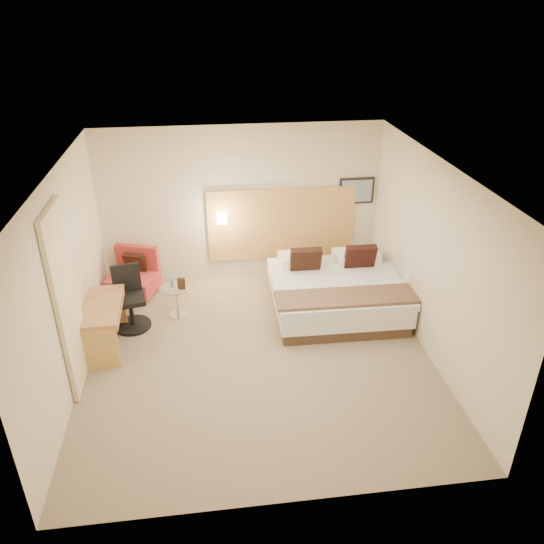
{
  "coord_description": "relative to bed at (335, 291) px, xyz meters",
  "views": [
    {
      "loc": [
        -0.6,
        -6.09,
        4.55
      ],
      "look_at": [
        0.26,
        0.44,
        1.08
      ],
      "focal_mm": 35.0,
      "sensor_mm": 36.0,
      "label": 1
    }
  ],
  "objects": [
    {
      "name": "lamp_shade",
      "position": [
        -1.72,
        1.27,
        0.83
      ],
      "size": [
        0.15,
        0.15,
        0.15
      ],
      "primitive_type": "cube",
      "color": "#FBEAC4",
      "rests_on": "wall_back"
    },
    {
      "name": "headboard_panel",
      "position": [
        -0.67,
        1.38,
        0.63
      ],
      "size": [
        2.6,
        0.04,
        1.3
      ],
      "primitive_type": "cube",
      "color": "tan",
      "rests_on": "wall_back"
    },
    {
      "name": "wall_back",
      "position": [
        -1.37,
        1.42,
        1.03
      ],
      "size": [
        4.8,
        0.02,
        2.7
      ],
      "primitive_type": "cube",
      "color": "beige",
      "rests_on": "floor"
    },
    {
      "name": "art_frame",
      "position": [
        0.65,
        1.39,
        1.18
      ],
      "size": [
        0.62,
        0.03,
        0.47
      ],
      "primitive_type": "cube",
      "color": "black",
      "rests_on": "wall_back"
    },
    {
      "name": "wall_right",
      "position": [
        1.04,
        -1.09,
        1.03
      ],
      "size": [
        0.02,
        5.0,
        2.7
      ],
      "primitive_type": "cube",
      "color": "beige",
      "rests_on": "floor"
    },
    {
      "name": "desk_chair",
      "position": [
        -3.2,
        -0.09,
        0.08
      ],
      "size": [
        0.64,
        0.64,
        0.97
      ],
      "color": "black",
      "rests_on": "floor"
    },
    {
      "name": "menu_folder",
      "position": [
        -2.42,
        0.07,
        0.27
      ],
      "size": [
        0.12,
        0.07,
        0.2
      ],
      "primitive_type": "cube",
      "rotation": [
        0.0,
        0.0,
        -0.21
      ],
      "color": "#3A2518",
      "rests_on": "side_table"
    },
    {
      "name": "desk",
      "position": [
        -3.48,
        -0.6,
        0.23
      ],
      "size": [
        0.54,
        1.14,
        0.71
      ],
      "color": "#A57041",
      "rests_on": "floor"
    },
    {
      "name": "art_canvas",
      "position": [
        0.65,
        1.37,
        1.18
      ],
      "size": [
        0.54,
        0.01,
        0.39
      ],
      "primitive_type": "cube",
      "color": "slate",
      "rests_on": "wall_back"
    },
    {
      "name": "wall_left",
      "position": [
        -3.78,
        -1.09,
        1.03
      ],
      "size": [
        0.02,
        5.0,
        2.7
      ],
      "primitive_type": "cube",
      "color": "beige",
      "rests_on": "floor"
    },
    {
      "name": "floor",
      "position": [
        -1.37,
        -1.09,
        -0.33
      ],
      "size": [
        4.8,
        5.0,
        0.02
      ],
      "primitive_type": "cube",
      "color": "#7E6C55",
      "rests_on": "ground"
    },
    {
      "name": "curtain",
      "position": [
        -3.73,
        -1.34,
        0.9
      ],
      "size": [
        0.06,
        0.9,
        2.42
      ],
      "primitive_type": "cube",
      "color": "beige",
      "rests_on": "wall_left"
    },
    {
      "name": "ceiling",
      "position": [
        -1.37,
        -1.09,
        2.39
      ],
      "size": [
        4.8,
        5.0,
        0.02
      ],
      "primitive_type": "cube",
      "color": "white",
      "rests_on": "floor"
    },
    {
      "name": "lamp_arm",
      "position": [
        -1.72,
        1.33,
        0.83
      ],
      "size": [
        0.02,
        0.12,
        0.02
      ],
      "primitive_type": "cylinder",
      "rotation": [
        1.57,
        0.0,
        0.0
      ],
      "color": "silver",
      "rests_on": "wall_back"
    },
    {
      "name": "lounge_chair",
      "position": [
        -3.25,
        0.92,
        -0.01
      ],
      "size": [
        0.93,
        0.87,
        0.8
      ],
      "color": "tan",
      "rests_on": "floor"
    },
    {
      "name": "bottle_a",
      "position": [
        -2.57,
        0.16,
        0.26
      ],
      "size": [
        0.06,
        0.06,
        0.18
      ],
      "primitive_type": "cylinder",
      "rotation": [
        0.0,
        0.0,
        -0.21
      ],
      "color": "#77A6B8",
      "rests_on": "side_table"
    },
    {
      "name": "bed",
      "position": [
        0.0,
        0.0,
        0.0
      ],
      "size": [
        2.09,
        2.02,
        1.0
      ],
      "color": "#432F21",
      "rests_on": "floor"
    },
    {
      "name": "wall_front",
      "position": [
        -1.37,
        -3.6,
        1.03
      ],
      "size": [
        4.8,
        0.02,
        2.7
      ],
      "primitive_type": "cube",
      "color": "beige",
      "rests_on": "floor"
    },
    {
      "name": "side_table",
      "position": [
        -2.52,
        0.13,
        -0.05
      ],
      "size": [
        0.52,
        0.52,
        0.49
      ],
      "color": "silver",
      "rests_on": "floor"
    }
  ]
}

